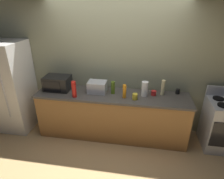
% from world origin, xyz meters
% --- Properties ---
extents(ground_plane, '(8.00, 8.00, 0.00)m').
position_xyz_m(ground_plane, '(0.00, 0.00, 0.00)').
color(ground_plane, tan).
extents(back_wall, '(6.40, 0.10, 2.70)m').
position_xyz_m(back_wall, '(0.00, 0.81, 1.35)').
color(back_wall, gray).
rests_on(back_wall, ground_plane).
extents(counter_run, '(2.84, 0.64, 0.90)m').
position_xyz_m(counter_run, '(0.00, 0.40, 0.45)').
color(counter_run, '#9E6B38').
rests_on(counter_run, ground_plane).
extents(refrigerator, '(0.72, 0.73, 1.80)m').
position_xyz_m(refrigerator, '(-2.05, 0.40, 0.90)').
color(refrigerator, white).
rests_on(refrigerator, ground_plane).
extents(stove_range, '(0.60, 0.61, 1.08)m').
position_xyz_m(stove_range, '(2.00, 0.40, 0.46)').
color(stove_range, '#B7BABF').
rests_on(stove_range, ground_plane).
extents(microwave, '(0.48, 0.35, 0.27)m').
position_xyz_m(microwave, '(-1.07, 0.45, 1.04)').
color(microwave, black).
rests_on(microwave, counter_run).
extents(toaster_oven, '(0.34, 0.26, 0.21)m').
position_xyz_m(toaster_oven, '(-0.29, 0.46, 1.01)').
color(toaster_oven, '#B7BABF').
rests_on(toaster_oven, counter_run).
extents(paper_towel_roll, '(0.12, 0.12, 0.27)m').
position_xyz_m(paper_towel_roll, '(0.58, 0.45, 1.04)').
color(paper_towel_roll, white).
rests_on(paper_towel_roll, counter_run).
extents(bottle_hand_soap, '(0.07, 0.07, 0.28)m').
position_xyz_m(bottle_hand_soap, '(0.91, 0.54, 1.04)').
color(bottle_hand_soap, beige).
rests_on(bottle_hand_soap, counter_run).
extents(bottle_hot_sauce, '(0.08, 0.08, 0.30)m').
position_xyz_m(bottle_hot_sauce, '(-0.64, 0.19, 1.05)').
color(bottle_hot_sauce, red).
rests_on(bottle_hot_sauce, counter_run).
extents(bottle_olive_oil, '(0.07, 0.07, 0.24)m').
position_xyz_m(bottle_olive_oil, '(0.01, 0.45, 1.02)').
color(bottle_olive_oil, '#4C6B19').
rests_on(bottle_olive_oil, counter_run).
extents(bottle_dish_soap, '(0.06, 0.06, 0.24)m').
position_xyz_m(bottle_dish_soap, '(0.24, 0.31, 1.02)').
color(bottle_dish_soap, orange).
rests_on(bottle_dish_soap, counter_run).
extents(mug_black, '(0.08, 0.08, 0.09)m').
position_xyz_m(mug_black, '(1.19, 0.64, 0.94)').
color(mug_black, black).
rests_on(mug_black, counter_run).
extents(mug_yellow, '(0.09, 0.09, 0.11)m').
position_xyz_m(mug_yellow, '(0.43, 0.27, 0.95)').
color(mug_yellow, yellow).
rests_on(mug_yellow, counter_run).
extents(mug_red, '(0.09, 0.09, 0.09)m').
position_xyz_m(mug_red, '(0.75, 0.49, 0.94)').
color(mug_red, red).
rests_on(mug_red, counter_run).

